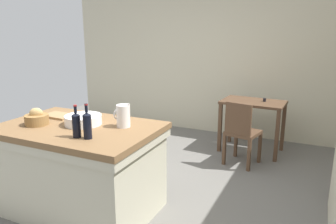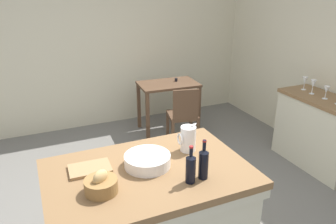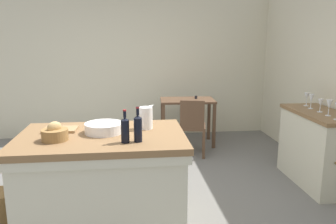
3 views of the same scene
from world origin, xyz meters
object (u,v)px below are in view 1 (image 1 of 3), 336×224
Objects in this scene: bread_basket at (37,119)px; cutting_board at (59,116)px; wash_bowl at (83,120)px; island_table at (81,166)px; writing_desk at (253,110)px; wicker_hamper at (17,173)px; wine_bottle_dark at (87,125)px; wine_bottle_amber at (76,124)px; pitcher at (123,116)px; wooden_chair at (241,131)px.

cutting_board is (-0.02, 0.32, -0.05)m from bread_basket.
bread_basket reaches higher than wash_bowl.
island_table is 1.66× the size of writing_desk.
wicker_hamper is (-0.65, 0.21, -0.80)m from bread_basket.
wine_bottle_dark is at bearing -45.90° from wash_bowl.
bread_basket is at bearing 167.60° from wine_bottle_amber.
wine_bottle_dark reaches higher than wicker_hamper.
pitcher is 0.48m from wine_bottle_amber.
wine_bottle_amber is at bearing -174.53° from wine_bottle_dark.
wine_bottle_amber is at bearing -115.19° from wooden_chair.
wicker_hamper is (-1.46, -0.09, -0.85)m from pitcher.
island_table is 5.03× the size of wine_bottle_dark.
wine_bottle_dark is at bearing -37.95° from island_table.
wine_bottle_dark is at bearing -101.95° from pitcher.
island_table is 0.63m from bread_basket.
island_table is 0.64m from wine_bottle_amber.
cutting_board is (-0.83, 0.02, -0.10)m from pitcher.
wine_bottle_amber is at bearing -50.46° from island_table.
wine_bottle_amber is at bearing -58.63° from wash_bowl.
cutting_board is at bearing 144.37° from wine_bottle_amber.
wine_bottle_amber is at bearing -35.63° from cutting_board.
cutting_board is 0.86m from wine_bottle_dark.
island_table is at bearing -4.27° from wicker_hamper.
wine_bottle_dark reaches higher than writing_desk.
island_table is 4.54× the size of wicker_hamper.
wooden_chair is 3.44× the size of pitcher.
pitcher is at bearing -109.80° from writing_desk.
writing_desk is 3.60× the size of pitcher.
wooden_chair is at bearing 55.99° from wash_bowl.
cutting_board is 1.02× the size of wine_bottle_dark.
bread_basket is 0.73× the size of cutting_board.
wine_bottle_amber is 0.85× the size of wicker_hamper.
wicker_hamper is at bearing -134.16° from writing_desk.
wine_bottle_dark is at bearing -13.76° from wicker_hamper.
bread_basket is at bearing -122.41° from writing_desk.
pitcher is 0.90× the size of wine_bottle_amber.
writing_desk is 3.04× the size of wine_bottle_dark.
bread_basket is (-0.39, -0.13, 0.48)m from island_table.
island_table is at bearing 19.07° from bread_basket.
wine_bottle_dark is (0.33, -0.26, 0.54)m from island_table.
wicker_hamper is at bearing 161.97° from bread_basket.
bread_basket is at bearing -154.12° from wash_bowl.
wash_bowl is (0.02, 0.06, 0.46)m from island_table.
wash_bowl reaches higher than writing_desk.
cutting_board is 0.78m from wine_bottle_amber.
pitcher is (0.42, 0.16, 0.53)m from island_table.
wooden_chair is 2.48× the size of wash_bowl.
pitcher is (-0.81, -2.26, 0.37)m from writing_desk.
wash_bowl reaches higher than island_table.
bread_basket reaches higher than wooden_chair.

